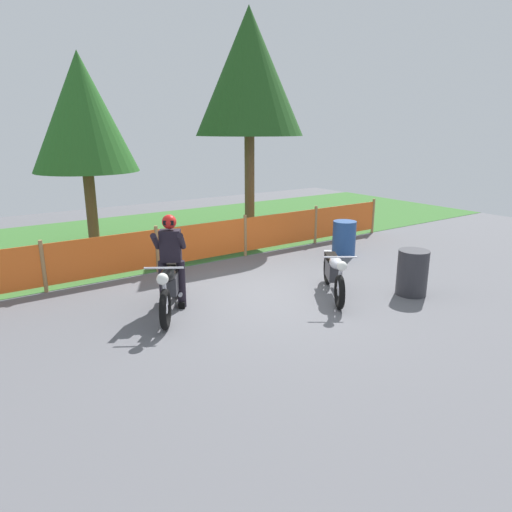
% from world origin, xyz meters
% --- Properties ---
extents(ground, '(24.00, 24.00, 0.02)m').
position_xyz_m(ground, '(0.00, 0.00, -0.01)').
color(ground, '#5B5B60').
extents(grass_verge, '(24.00, 7.12, 0.01)m').
position_xyz_m(grass_verge, '(0.00, 6.11, 0.01)').
color(grass_verge, '#386B2D').
rests_on(grass_verge, ground).
extents(barrier_fence, '(11.84, 0.08, 1.05)m').
position_xyz_m(barrier_fence, '(0.00, 2.55, 0.54)').
color(barrier_fence, '#997547').
rests_on(barrier_fence, ground).
extents(tree_leftmost, '(2.59, 2.59, 4.93)m').
position_xyz_m(tree_leftmost, '(-1.77, 5.35, 3.47)').
color(tree_leftmost, brown).
rests_on(tree_leftmost, ground).
extents(tree_near_left, '(2.97, 2.97, 6.21)m').
position_xyz_m(tree_near_left, '(2.36, 4.11, 4.54)').
color(tree_near_left, brown).
rests_on(tree_near_left, ground).
extents(motorcycle_lead, '(1.23, 1.71, 0.95)m').
position_xyz_m(motorcycle_lead, '(0.98, -0.82, 0.46)').
color(motorcycle_lead, black).
rests_on(motorcycle_lead, ground).
extents(motorcycle_trailing, '(1.22, 1.87, 1.01)m').
position_xyz_m(motorcycle_trailing, '(-1.91, 0.21, 0.49)').
color(motorcycle_trailing, black).
rests_on(motorcycle_trailing, ground).
extents(rider_trailing, '(0.71, 0.79, 1.69)m').
position_xyz_m(rider_trailing, '(-1.79, 0.41, 0.95)').
color(rider_trailing, black).
rests_on(rider_trailing, ground).
extents(oil_drum, '(0.58, 0.58, 0.88)m').
position_xyz_m(oil_drum, '(2.28, -1.62, 0.44)').
color(oil_drum, '#2D2D33').
rests_on(oil_drum, ground).
extents(spare_drum, '(0.58, 0.58, 0.88)m').
position_xyz_m(spare_drum, '(3.26, 1.17, 0.44)').
color(spare_drum, navy).
rests_on(spare_drum, ground).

